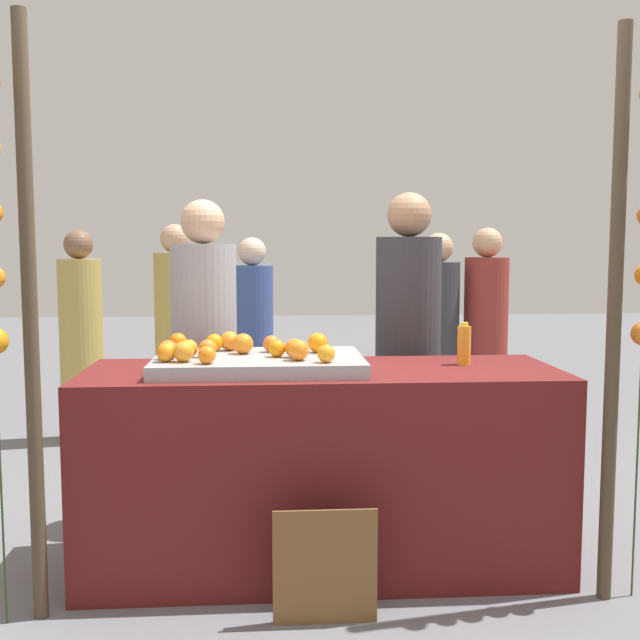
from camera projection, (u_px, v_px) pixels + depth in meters
ground_plane at (322, 564)px, 3.38m from camera, size 24.00×24.00×0.00m
stall_counter at (322, 468)px, 3.34m from camera, size 2.07×0.72×0.88m
orange_tray at (259, 363)px, 3.27m from camera, size 0.89×0.59×0.06m
orange_0 at (230, 341)px, 3.43m from camera, size 0.09×0.09×0.09m
orange_1 at (294, 348)px, 3.22m from camera, size 0.08×0.08×0.08m
orange_2 at (277, 349)px, 3.23m from camera, size 0.07×0.07×0.07m
orange_3 at (189, 348)px, 3.23m from camera, size 0.08×0.08×0.08m
orange_4 at (271, 344)px, 3.38m from camera, size 0.08×0.08×0.08m
orange_5 at (166, 353)px, 3.10m from camera, size 0.08×0.08×0.08m
orange_6 at (168, 350)px, 3.17m from camera, size 0.08×0.08×0.08m
orange_7 at (326, 354)px, 3.08m from camera, size 0.07×0.07×0.07m
orange_8 at (299, 350)px, 3.13m from camera, size 0.09×0.09×0.09m
orange_9 at (208, 348)px, 3.22m from camera, size 0.08×0.08×0.08m
orange_10 at (318, 343)px, 3.37m from camera, size 0.09×0.09×0.09m
orange_11 at (178, 342)px, 3.43m from camera, size 0.08×0.08×0.08m
orange_12 at (207, 355)px, 3.05m from camera, size 0.07×0.07×0.07m
orange_13 at (243, 344)px, 3.33m from camera, size 0.09×0.09×0.09m
orange_14 at (214, 343)px, 3.41m from camera, size 0.08×0.08×0.08m
orange_15 at (183, 352)px, 3.10m from camera, size 0.09×0.09×0.09m
juice_bottle at (464, 345)px, 3.41m from camera, size 0.06×0.06×0.19m
chalkboard_sign at (325, 568)px, 2.83m from camera, size 0.39×0.03×0.45m
vendor_left at (205, 373)px, 3.88m from camera, size 0.33×0.33×1.65m
vendor_right at (408, 366)px, 3.96m from camera, size 0.34×0.34×1.69m
crowd_person_0 at (437, 348)px, 5.31m from camera, size 0.30×0.30×1.51m
crowd_person_1 at (253, 348)px, 5.41m from camera, size 0.30×0.30×1.48m
crowd_person_2 at (81, 344)px, 5.46m from camera, size 0.31×0.31×1.53m
crowd_person_3 at (177, 338)px, 5.62m from camera, size 0.32×0.32×1.58m
crowd_person_4 at (485, 345)px, 5.36m from camera, size 0.31×0.31×1.54m
canopy_post_left at (31, 324)px, 2.79m from camera, size 0.06×0.06×2.26m
canopy_post_right at (614, 320)px, 2.95m from camera, size 0.06×0.06×2.26m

